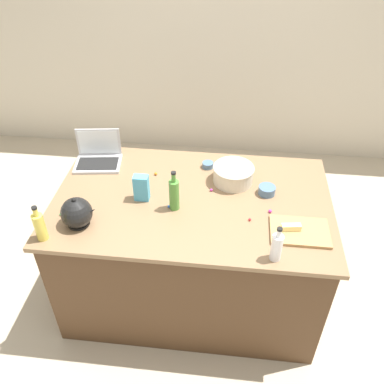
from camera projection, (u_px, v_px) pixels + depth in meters
ground_plane at (192, 290)px, 3.12m from camera, size 12.00×12.00×0.00m
wall_back at (216, 29)px, 3.93m from camera, size 8.00×0.10×2.60m
island_counter at (192, 249)px, 2.84m from camera, size 1.72×1.06×0.90m
laptop at (98, 156)px, 2.85m from camera, size 0.34×0.27×0.22m
mixing_bowl_large at (233, 174)px, 2.66m from camera, size 0.27×0.27×0.12m
bottle_vinegar at (277, 247)px, 2.12m from camera, size 0.06×0.06×0.22m
bottle_olive at (174, 194)px, 2.42m from camera, size 0.06×0.06×0.27m
bottle_oil at (40, 226)px, 2.23m from camera, size 0.06×0.06×0.23m
kettle at (77, 213)px, 2.33m from camera, size 0.21×0.18×0.20m
cutting_board at (300, 231)px, 2.32m from camera, size 0.33×0.23×0.02m
butter_stick_left at (291, 227)px, 2.30m from camera, size 0.11×0.05×0.04m
ramekin_small at (267, 190)px, 2.58m from camera, size 0.11×0.11×0.05m
ramekin_medium at (208, 165)px, 2.81m from camera, size 0.08×0.08×0.04m
candy_bag at (141, 188)px, 2.51m from camera, size 0.09×0.06×0.17m
candy_0 at (76, 210)px, 2.46m from camera, size 0.01×0.01×0.01m
candy_1 at (270, 211)px, 2.45m from camera, size 0.02×0.02×0.02m
candy_2 at (105, 159)px, 2.89m from camera, size 0.02×0.02×0.02m
candy_3 at (156, 174)px, 2.75m from camera, size 0.02×0.02×0.02m
candy_4 at (169, 206)px, 2.49m from camera, size 0.02×0.02×0.02m
candy_6 at (211, 190)px, 2.61m from camera, size 0.02×0.02×0.02m
candy_7 at (250, 220)px, 2.39m from camera, size 0.02×0.02×0.02m
candy_8 at (61, 214)px, 2.43m from camera, size 0.01×0.01×0.01m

